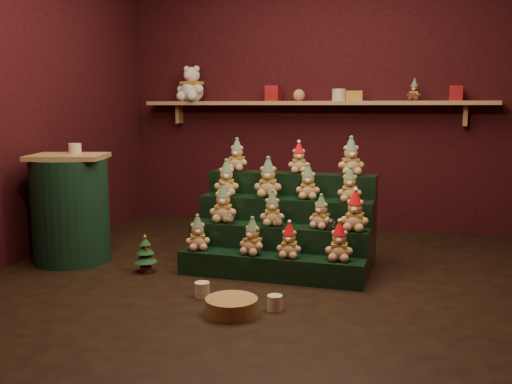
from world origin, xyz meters
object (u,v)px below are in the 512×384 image
(side_table, at_px, (70,209))
(mug_left, at_px, (202,290))
(mug_right, at_px, (275,303))
(brown_bear, at_px, (414,90))
(wicker_basket, at_px, (232,306))
(snow_globe_c, at_px, (331,224))
(white_bear, at_px, (192,79))
(snow_globe_a, at_px, (230,218))
(riser_tier_front, at_px, (270,267))
(snow_globe_b, at_px, (279,222))
(mini_christmas_tree, at_px, (145,253))

(side_table, bearing_deg, mug_left, -37.25)
(mug_right, relative_size, brown_bear, 0.48)
(mug_left, xyz_separation_m, wicker_basket, (0.30, -0.24, 0.00))
(snow_globe_c, distance_m, mug_right, 0.89)
(mug_left, height_order, white_bear, white_bear)
(snow_globe_c, bearing_deg, wicker_basket, -115.76)
(snow_globe_a, relative_size, wicker_basket, 0.29)
(snow_globe_a, xyz_separation_m, mug_left, (0.05, -0.69, -0.36))
(riser_tier_front, bearing_deg, side_table, -179.77)
(snow_globe_a, bearing_deg, mug_left, -86.07)
(white_bear, relative_size, brown_bear, 2.37)
(snow_globe_c, height_order, brown_bear, brown_bear)
(snow_globe_a, bearing_deg, mug_right, -53.54)
(snow_globe_b, bearing_deg, side_table, -174.47)
(riser_tier_front, relative_size, mug_right, 14.55)
(snow_globe_a, height_order, snow_globe_c, snow_globe_a)
(wicker_basket, xyz_separation_m, white_bear, (-1.37, 2.60, 1.51))
(riser_tier_front, height_order, snow_globe_c, snow_globe_c)
(side_table, relative_size, mini_christmas_tree, 2.92)
(mug_left, bearing_deg, snow_globe_b, 63.10)
(side_table, xyz_separation_m, wicker_basket, (1.67, -0.77, -0.39))
(snow_globe_a, relative_size, white_bear, 0.20)
(mug_right, bearing_deg, snow_globe_b, 103.17)
(mug_left, relative_size, wicker_basket, 0.31)
(snow_globe_b, height_order, mini_christmas_tree, snow_globe_b)
(brown_bear, bearing_deg, riser_tier_front, -110.14)
(brown_bear, bearing_deg, mini_christmas_tree, -127.56)
(side_table, relative_size, brown_bear, 4.44)
(side_table, height_order, brown_bear, brown_bear)
(white_bear, bearing_deg, side_table, -85.06)
(mini_christmas_tree, bearing_deg, white_bear, 102.61)
(snow_globe_a, xyz_separation_m, side_table, (-1.33, -0.17, 0.03))
(riser_tier_front, distance_m, brown_bear, 2.44)
(riser_tier_front, bearing_deg, mug_right, -71.57)
(snow_globe_c, xyz_separation_m, mug_right, (-0.21, -0.78, -0.36))
(snow_globe_b, xyz_separation_m, wicker_basket, (-0.05, -0.93, -0.35))
(mug_right, bearing_deg, mug_left, 169.71)
(wicker_basket, relative_size, white_bear, 0.69)
(snow_globe_a, distance_m, white_bear, 2.27)
(snow_globe_c, bearing_deg, snow_globe_b, -180.00)
(mug_right, xyz_separation_m, wicker_basket, (-0.24, -0.15, 0.00))
(snow_globe_b, distance_m, mug_left, 0.85)
(snow_globe_a, height_order, mug_right, snow_globe_a)
(snow_globe_a, relative_size, mini_christmas_tree, 0.31)
(snow_globe_a, distance_m, snow_globe_c, 0.79)
(snow_globe_a, height_order, side_table, side_table)
(mug_right, distance_m, white_bear, 3.30)
(riser_tier_front, distance_m, snow_globe_a, 0.51)
(snow_globe_b, bearing_deg, snow_globe_a, 180.00)
(riser_tier_front, relative_size, mini_christmas_tree, 4.62)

